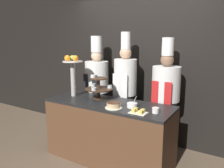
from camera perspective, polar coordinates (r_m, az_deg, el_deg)
name	(u,v)px	position (r m, az deg, el deg)	size (l,w,h in m)	color
wall_back	(138,61)	(3.85, 6.83, 6.04)	(10.00, 0.06, 2.80)	black
buffet_counter	(108,132)	(3.25, -0.94, -12.35)	(1.84, 0.67, 0.88)	brown
tiered_stand	(99,87)	(3.26, -3.49, -0.81)	(0.42, 0.42, 0.36)	#3D2819
fruit_pedestal	(73,69)	(3.44, -10.27, 3.95)	(0.31, 0.31, 0.64)	#B2ADA8
cake_round	(114,105)	(2.84, 0.42, -5.58)	(0.22, 0.22, 0.08)	white
cup_white	(156,110)	(2.71, 11.32, -6.75)	(0.08, 0.08, 0.07)	white
cake_square_tray	(138,111)	(2.68, 6.88, -7.14)	(0.21, 0.16, 0.05)	white
serving_bowl_near	(132,105)	(2.88, 5.28, -5.53)	(0.14, 0.14, 0.16)	white
chef_left	(97,85)	(3.88, -3.97, -0.27)	(0.41, 0.41, 1.82)	#28282D
chef_center_left	(125,87)	(3.58, 3.45, -0.67)	(0.37, 0.37, 1.88)	#38332D
chef_center_right	(165,95)	(3.34, 13.80, -2.79)	(0.41, 0.41, 1.79)	#28282D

